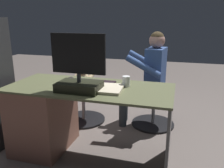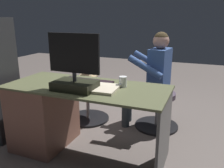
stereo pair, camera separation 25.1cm
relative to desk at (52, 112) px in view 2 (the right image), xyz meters
The scene contains 12 objects.
ground_plane 0.72m from the desk, 133.42° to the right, with size 10.00×10.00×0.00m, color #695E59.
desk is the anchor object (origin of this frame).
monitor 0.64m from the desk, 160.00° to the left, with size 0.49×0.25×0.50m.
keyboard 0.56m from the desk, 162.51° to the right, with size 0.42×0.14×0.02m, color black.
computer_mouse 0.42m from the desk, 133.52° to the right, with size 0.06×0.10×0.04m, color black.
cup 0.86m from the desk, behind, with size 0.07×0.07×0.10m, color white.
tv_remote 0.40m from the desk, behind, with size 0.04×0.15×0.02m, color black.
notebook_binder 0.73m from the desk, behind, with size 0.22×0.30×0.02m, color beige.
office_chair_teddy 0.75m from the desk, 93.19° to the right, with size 0.56×0.56×0.46m.
teddy_bear 0.79m from the desk, 93.13° to the right, with size 0.25×0.25×0.36m.
visitor_chair 1.29m from the desk, 138.00° to the right, with size 0.54×0.54×0.46m.
person 1.25m from the desk, 135.69° to the right, with size 0.56×0.52×1.19m.
Camera 2 is at (-1.03, 2.34, 1.35)m, focal length 37.62 mm.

